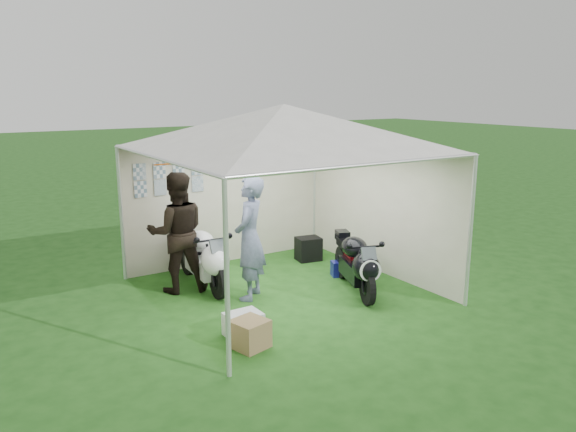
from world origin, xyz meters
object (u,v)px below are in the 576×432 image
at_px(motorcycle_black, 357,262).
at_px(person_dark_jacket, 177,233).
at_px(paddock_stand, 341,269).
at_px(crate_1, 250,334).
at_px(crate_0, 243,324).
at_px(motorcycle_white, 204,257).
at_px(person_blue_jacket, 250,238).
at_px(equipment_box, 308,249).
at_px(canopy_tent, 283,132).

xyz_separation_m(motorcycle_black, person_dark_jacket, (-2.38, 1.62, 0.47)).
relative_size(paddock_stand, crate_1, 0.86).
height_order(crate_0, crate_1, crate_1).
xyz_separation_m(motorcycle_black, crate_0, (-2.31, -0.46, -0.35)).
height_order(motorcycle_black, person_dark_jacket, person_dark_jacket).
bearing_deg(motorcycle_black, motorcycle_white, 163.69).
relative_size(motorcycle_white, crate_0, 4.15).
bearing_deg(paddock_stand, person_blue_jacket, -177.85).
height_order(motorcycle_white, equipment_box, motorcycle_white).
bearing_deg(equipment_box, motorcycle_black, -100.45).
bearing_deg(crate_0, motorcycle_white, 80.25).
distance_m(equipment_box, crate_0, 3.53).
height_order(canopy_tent, equipment_box, canopy_tent).
bearing_deg(person_blue_jacket, crate_0, 12.29).
bearing_deg(crate_1, canopy_tent, 46.32).
xyz_separation_m(canopy_tent, crate_0, (-1.35, -1.16, -2.42)).
distance_m(person_blue_jacket, crate_0, 1.62).
distance_m(paddock_stand, equipment_box, 1.09).
xyz_separation_m(crate_0, crate_1, (-0.10, -0.36, 0.03)).
bearing_deg(equipment_box, paddock_stand, -91.97).
height_order(motorcycle_white, paddock_stand, motorcycle_white).
bearing_deg(motorcycle_black, crate_1, -139.80).
relative_size(canopy_tent, equipment_box, 12.65).
bearing_deg(crate_0, crate_1, -105.10).
distance_m(paddock_stand, person_blue_jacket, 2.04).
distance_m(paddock_stand, crate_0, 2.90).
height_order(person_blue_jacket, crate_1, person_blue_jacket).
height_order(motorcycle_black, equipment_box, motorcycle_black).
xyz_separation_m(canopy_tent, person_dark_jacket, (-1.42, 0.93, -1.60)).
bearing_deg(paddock_stand, equipment_box, 88.03).
bearing_deg(crate_1, motorcycle_white, 79.42).
bearing_deg(crate_1, crate_0, 74.90).
xyz_separation_m(person_dark_jacket, equipment_box, (2.73, 0.25, -0.75)).
xyz_separation_m(motorcycle_white, equipment_box, (2.31, 0.35, -0.31)).
bearing_deg(canopy_tent, person_blue_jacket, 177.84).
bearing_deg(motorcycle_white, crate_1, -97.15).
xyz_separation_m(equipment_box, crate_0, (-2.65, -2.33, -0.07)).
distance_m(equipment_box, crate_1, 3.85).
relative_size(motorcycle_white, motorcycle_black, 1.10).
relative_size(motorcycle_white, person_blue_jacket, 1.01).
height_order(person_dark_jacket, person_blue_jacket, person_dark_jacket).
bearing_deg(canopy_tent, paddock_stand, 4.15).
distance_m(canopy_tent, crate_0, 3.00).
xyz_separation_m(motorcycle_white, person_blue_jacket, (0.41, -0.81, 0.43)).
height_order(equipment_box, crate_1, equipment_box).
height_order(motorcycle_white, crate_1, motorcycle_white).
distance_m(motorcycle_black, crate_0, 2.38).
bearing_deg(equipment_box, crate_1, -135.67).
height_order(paddock_stand, crate_0, crate_0).
xyz_separation_m(motorcycle_black, equipment_box, (0.34, 1.87, -0.28)).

